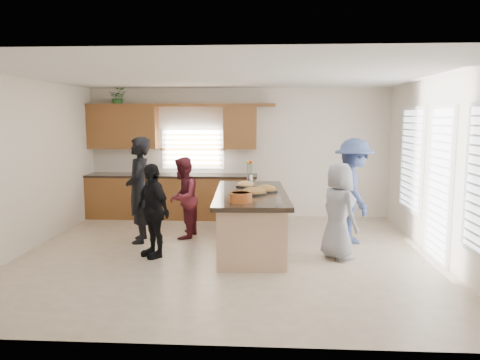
# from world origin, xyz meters

# --- Properties ---
(floor) EXTENTS (6.50, 6.50, 0.00)m
(floor) POSITION_xyz_m (0.00, 0.00, 0.00)
(floor) COLOR beige
(floor) RESTS_ON ground
(room_shell) EXTENTS (6.52, 6.02, 2.81)m
(room_shell) POSITION_xyz_m (0.00, 0.00, 1.90)
(room_shell) COLOR silver
(room_shell) RESTS_ON ground
(back_cabinetry) EXTENTS (4.08, 0.66, 2.46)m
(back_cabinetry) POSITION_xyz_m (-1.47, 2.73, 0.91)
(back_cabinetry) COLOR brown
(back_cabinetry) RESTS_ON ground
(right_wall_glazing) EXTENTS (0.06, 4.00, 2.25)m
(right_wall_glazing) POSITION_xyz_m (3.22, -0.13, 1.34)
(right_wall_glazing) COLOR white
(right_wall_glazing) RESTS_ON ground
(island) EXTENTS (1.28, 2.75, 0.95)m
(island) POSITION_xyz_m (0.37, 0.39, 0.45)
(island) COLOR tan
(island) RESTS_ON ground
(platter_front) EXTENTS (0.43, 0.43, 0.17)m
(platter_front) POSITION_xyz_m (0.43, 0.19, 0.98)
(platter_front) COLOR black
(platter_front) RESTS_ON island
(platter_mid) EXTENTS (0.40, 0.40, 0.16)m
(platter_mid) POSITION_xyz_m (0.62, 0.48, 0.98)
(platter_mid) COLOR black
(platter_mid) RESTS_ON island
(platter_back) EXTENTS (0.35, 0.35, 0.14)m
(platter_back) POSITION_xyz_m (0.25, 1.00, 0.98)
(platter_back) COLOR black
(platter_back) RESTS_ON island
(salad_bowl) EXTENTS (0.33, 0.33, 0.14)m
(salad_bowl) POSITION_xyz_m (0.26, -0.54, 1.03)
(salad_bowl) COLOR #BA5622
(salad_bowl) RESTS_ON island
(clear_cup) EXTENTS (0.08, 0.08, 0.11)m
(clear_cup) POSITION_xyz_m (0.81, -0.72, 1.01)
(clear_cup) COLOR white
(clear_cup) RESTS_ON island
(plate_stack) EXTENTS (0.19, 0.19, 0.05)m
(plate_stack) POSITION_xyz_m (0.29, 1.21, 0.98)
(plate_stack) COLOR #A780BA
(plate_stack) RESTS_ON island
(flower_vase) EXTENTS (0.14, 0.14, 0.41)m
(flower_vase) POSITION_xyz_m (0.30, 1.64, 1.16)
(flower_vase) COLOR silver
(flower_vase) RESTS_ON island
(potted_plant) EXTENTS (0.40, 0.36, 0.40)m
(potted_plant) POSITION_xyz_m (-2.58, 2.82, 2.60)
(potted_plant) COLOR #2A692A
(potted_plant) RESTS_ON back_cabinetry
(woman_left_back) EXTENTS (0.55, 0.74, 1.84)m
(woman_left_back) POSITION_xyz_m (-1.58, 0.69, 0.92)
(woman_left_back) COLOR black
(woman_left_back) RESTS_ON ground
(woman_left_mid) EXTENTS (0.64, 0.78, 1.47)m
(woman_left_mid) POSITION_xyz_m (-0.87, 1.01, 0.73)
(woman_left_mid) COLOR maroon
(woman_left_mid) RESTS_ON ground
(woman_left_front) EXTENTS (0.85, 0.87, 1.47)m
(woman_left_front) POSITION_xyz_m (-1.14, -0.16, 0.73)
(woman_left_front) COLOR black
(woman_left_front) RESTS_ON ground
(woman_right_back) EXTENTS (0.77, 1.23, 1.82)m
(woman_right_back) POSITION_xyz_m (2.14, 0.91, 0.91)
(woman_right_back) COLOR #38487A
(woman_right_back) RESTS_ON ground
(woman_right_front) EXTENTS (0.75, 0.86, 1.49)m
(woman_right_front) POSITION_xyz_m (1.74, -0.09, 0.74)
(woman_right_front) COLOR gray
(woman_right_front) RESTS_ON ground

